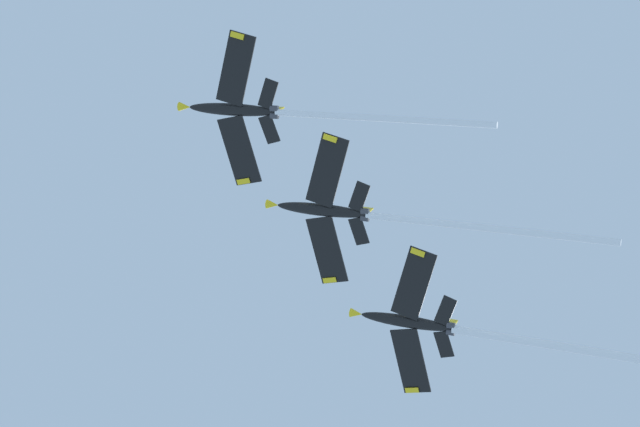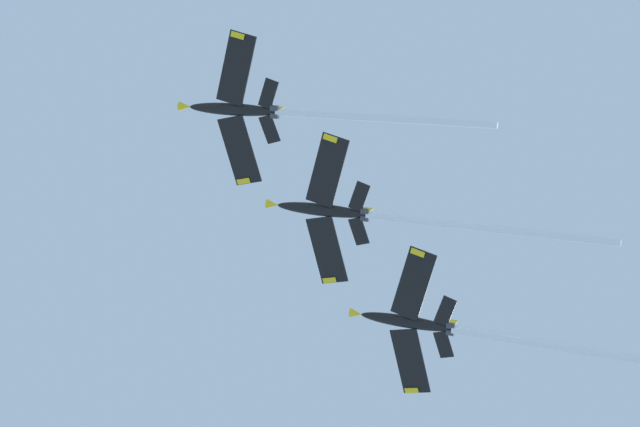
{
  "view_description": "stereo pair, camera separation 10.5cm",
  "coord_description": "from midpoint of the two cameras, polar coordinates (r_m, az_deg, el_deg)",
  "views": [
    {
      "loc": [
        12.94,
        39.07,
        1.9
      ],
      "look_at": [
        -16.84,
        9.7,
        134.54
      ],
      "focal_mm": 61.73,
      "sensor_mm": 36.0,
      "label": 1
    },
    {
      "loc": [
        13.01,
        38.99,
        1.9
      ],
      "look_at": [
        -16.84,
        9.7,
        134.54
      ],
      "focal_mm": 61.73,
      "sensor_mm": 36.0,
      "label": 2
    }
  ],
  "objects": [
    {
      "name": "jet_lead",
      "position": [
        138.13,
        -2.44,
        5.29
      ],
      "size": [
        29.5,
        30.32,
        15.09
      ],
      "color": "black"
    },
    {
      "name": "jet_third",
      "position": [
        137.45,
        8.98,
        -6.29
      ],
      "size": [
        35.71,
        35.48,
        19.26
      ],
      "color": "black"
    },
    {
      "name": "jet_second",
      "position": [
        136.95,
        2.9,
        -0.13
      ],
      "size": [
        31.82,
        32.06,
        16.28
      ],
      "color": "black"
    }
  ]
}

